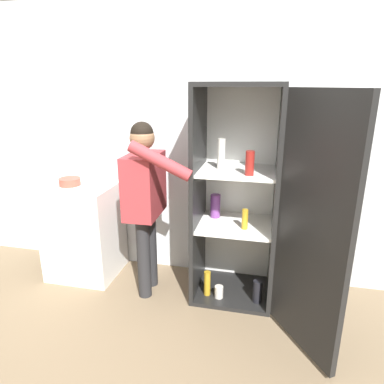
# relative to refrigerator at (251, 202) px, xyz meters

# --- Properties ---
(ground_plane) EXTENTS (12.00, 12.00, 0.00)m
(ground_plane) POSITION_rel_refrigerator_xyz_m (-0.48, -0.54, -0.91)
(ground_plane) COLOR #7A664C
(wall_back) EXTENTS (7.00, 0.06, 2.55)m
(wall_back) POSITION_rel_refrigerator_xyz_m (-0.48, 0.44, 0.37)
(wall_back) COLOR silver
(wall_back) RESTS_ON ground_plane
(refrigerator) EXTENTS (1.09, 1.18, 1.84)m
(refrigerator) POSITION_rel_refrigerator_xyz_m (0.00, 0.00, 0.00)
(refrigerator) COLOR black
(refrigerator) RESTS_ON ground_plane
(person) EXTENTS (0.61, 0.60, 1.54)m
(person) POSITION_rel_refrigerator_xyz_m (-0.89, -0.05, 0.05)
(person) COLOR #262628
(person) RESTS_ON ground_plane
(counter) EXTENTS (0.63, 0.56, 0.91)m
(counter) POSITION_rel_refrigerator_xyz_m (-1.60, 0.11, -0.45)
(counter) COLOR white
(counter) RESTS_ON ground_plane
(bowl) EXTENTS (0.20, 0.20, 0.07)m
(bowl) POSITION_rel_refrigerator_xyz_m (-1.69, 0.10, 0.04)
(bowl) COLOR #B24738
(bowl) RESTS_ON counter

